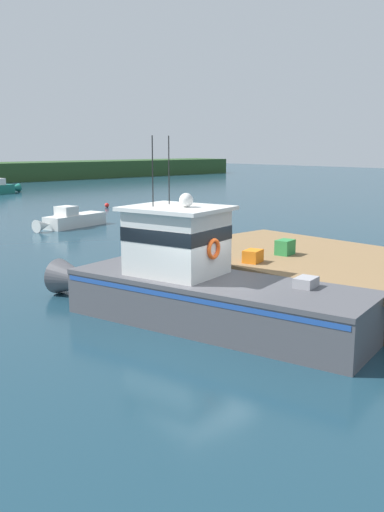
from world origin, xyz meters
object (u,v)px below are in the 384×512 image
Objects in this scene: main_fishing_boat at (197,285)px; crate_single_far at (202,242)px; mooring_buoy_outer at (107,205)px; crate_stack_mid_dock at (253,256)px; crate_single_by_cleat at (285,247)px; moored_boat_far_left at (71,220)px.

main_fishing_boat is 16.59× the size of crate_single_far.
main_fishing_boat reaches higher than mooring_buoy_outer.
crate_stack_mid_dock is at bearing -114.50° from mooring_buoy_outer.
main_fishing_boat is at bearing -172.81° from crate_stack_mid_dock.
main_fishing_boat reaches higher than crate_stack_mid_dock.
crate_single_far is 1.00× the size of crate_single_by_cleat.
mooring_buoy_outer is (7.36, 7.49, -0.26)m from moored_boat_far_left.
crate_stack_mid_dock reaches higher than moored_boat_far_left.
main_fishing_boat is 16.59× the size of crate_single_by_cleat.
main_fishing_boat reaches higher than moored_boat_far_left.
mooring_buoy_outer is (11.30, 24.78, -1.22)m from crate_stack_mid_dock.
moored_boat_far_left is (2.31, 17.18, -1.01)m from crate_single_by_cleat.
main_fishing_boat is at bearing -110.07° from moored_boat_far_left.
crate_single_far is 2.85m from crate_single_by_cleat.
crate_single_far reaches higher than mooring_buoy_outer.
crate_single_far reaches higher than crate_stack_mid_dock.
mooring_buoy_outer is at bearing 45.48° from moored_boat_far_left.
main_fishing_boat is 2.02× the size of moored_boat_far_left.
moored_boat_far_left is 10.51m from mooring_buoy_outer.
crate_single_far is 1.79× the size of mooring_buoy_outer.
crate_single_by_cleat is 17.36m from moored_boat_far_left.
crate_single_far is at bearing -103.18° from moored_boat_far_left.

